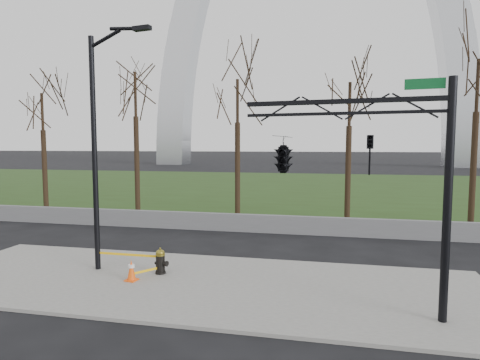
% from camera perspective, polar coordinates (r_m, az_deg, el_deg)
% --- Properties ---
extents(ground, '(500.00, 500.00, 0.00)m').
position_cam_1_polar(ground, '(13.24, -6.23, -14.48)').
color(ground, black).
rests_on(ground, ground).
extents(sidewalk, '(18.00, 6.00, 0.10)m').
position_cam_1_polar(sidewalk, '(13.22, -6.23, -14.27)').
color(sidewalk, slate).
rests_on(sidewalk, ground).
extents(grass_strip, '(120.00, 40.00, 0.06)m').
position_cam_1_polar(grass_strip, '(42.26, 6.64, -0.98)').
color(grass_strip, '#253A15').
rests_on(grass_strip, ground).
extents(guardrail, '(60.00, 0.30, 0.90)m').
position_cam_1_polar(guardrail, '(20.62, 0.79, -6.07)').
color(guardrail, '#59595B').
rests_on(guardrail, ground).
extents(gateway_arch, '(66.00, 6.00, 65.00)m').
position_cam_1_polar(gateway_arch, '(91.36, 9.77, 22.83)').
color(gateway_arch, silver).
rests_on(gateway_arch, ground).
extents(tree_row, '(36.73, 4.00, 9.73)m').
position_cam_1_polar(tree_row, '(25.35, -7.78, 5.98)').
color(tree_row, black).
rests_on(tree_row, ground).
extents(fire_hydrant, '(0.55, 0.35, 0.87)m').
position_cam_1_polar(fire_hydrant, '(14.06, -11.12, -11.24)').
color(fire_hydrant, black).
rests_on(fire_hydrant, sidewalk).
extents(traffic_cone, '(0.40, 0.40, 0.68)m').
position_cam_1_polar(traffic_cone, '(13.58, -15.06, -12.18)').
color(traffic_cone, '#FE540D').
rests_on(traffic_cone, sidewalk).
extents(street_light, '(2.38, 0.55, 8.21)m').
position_cam_1_polar(street_light, '(14.46, -19.21, 5.85)').
color(street_light, black).
rests_on(street_light, ground).
extents(traffic_signal_mast, '(5.08, 2.53, 6.00)m').
position_cam_1_polar(traffic_signal_mast, '(10.74, 10.13, 3.53)').
color(traffic_signal_mast, black).
rests_on(traffic_signal_mast, ground).
extents(caution_tape, '(2.33, 0.89, 0.44)m').
position_cam_1_polar(caution_tape, '(14.30, -14.74, -10.79)').
color(caution_tape, yellow).
rests_on(caution_tape, ground).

